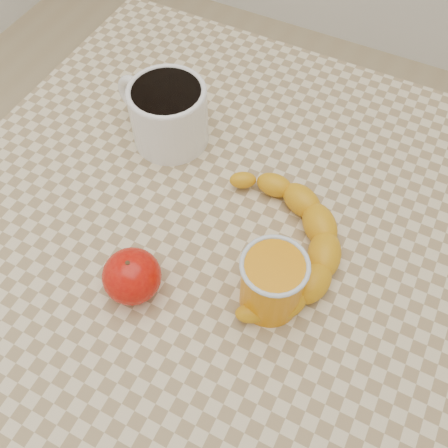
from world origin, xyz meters
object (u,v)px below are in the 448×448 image
at_px(table, 224,264).
at_px(orange_juice_glass, 272,282).
at_px(banana, 279,243).
at_px(coffee_mug, 167,112).
at_px(apple, 132,276).

height_order(table, orange_juice_glass, orange_juice_glass).
bearing_deg(banana, coffee_mug, 135.36).
bearing_deg(orange_juice_glass, table, 146.04).
distance_m(coffee_mug, banana, 0.25).
distance_m(apple, banana, 0.18).
xyz_separation_m(orange_juice_glass, banana, (-0.02, 0.07, -0.03)).
distance_m(coffee_mug, orange_juice_glass, 0.30).
relative_size(apple, banana, 0.28).
xyz_separation_m(orange_juice_glass, apple, (-0.15, -0.06, -0.01)).
bearing_deg(orange_juice_glass, apple, -158.72).
bearing_deg(coffee_mug, orange_juice_glass, -36.41).
height_order(coffee_mug, apple, coffee_mug).
xyz_separation_m(table, apple, (-0.06, -0.12, 0.12)).
distance_m(orange_juice_glass, banana, 0.07).
height_order(coffee_mug, banana, coffee_mug).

